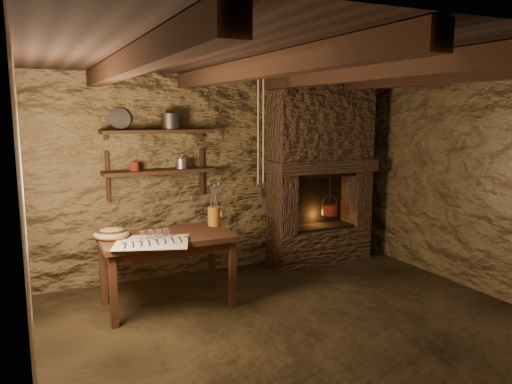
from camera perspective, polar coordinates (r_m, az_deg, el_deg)
name	(u,v)px	position (r m, az deg, el deg)	size (l,w,h in m)	color
floor	(305,329)	(4.75, 5.62, -15.34)	(4.50, 4.50, 0.00)	black
back_wall	(224,174)	(6.18, -3.68, 2.01)	(4.50, 0.04, 2.40)	#4E3C24
front_wall	(506,262)	(2.91, 26.64, -7.16)	(4.50, 0.04, 2.40)	#4E3C24
left_wall	(25,225)	(3.79, -24.87, -3.40)	(0.04, 4.00, 2.40)	#4E3C24
right_wall	(489,185)	(5.86, 25.11, 0.78)	(0.04, 4.00, 2.40)	#4E3C24
ceiling	(309,60)	(4.35, 6.13, 14.82)	(4.50, 4.00, 0.04)	black
beam_far_left	(129,63)	(3.79, -14.32, 14.06)	(0.14, 3.95, 0.16)	black
beam_mid_left	(255,68)	(4.10, -0.06, 13.95)	(0.14, 3.95, 0.16)	black
beam_mid_right	(358,72)	(4.61, 11.58, 13.24)	(0.14, 3.95, 0.16)	black
beam_far_right	(443,76)	(5.27, 20.57, 12.32)	(0.14, 3.95, 0.16)	black
shelf_lower	(159,171)	(5.76, -11.02, 2.34)	(1.25, 0.30, 0.04)	black
shelf_upper	(158,131)	(5.72, -11.16, 6.82)	(1.25, 0.30, 0.04)	black
hearth	(320,169)	(6.53, 7.35, 2.58)	(1.43, 0.51, 2.30)	#3B281D
work_table	(167,268)	(5.20, -10.10, -8.51)	(1.31, 0.75, 0.75)	black
linen_cloth	(152,242)	(4.83, -11.81, -5.64)	(0.68, 0.55, 0.01)	beige
pewter_cutlery_row	(152,242)	(4.81, -11.75, -5.58)	(0.57, 0.22, 0.01)	gray
drinking_glasses	(151,234)	(4.95, -11.93, -4.72)	(0.22, 0.07, 0.09)	white
stoneware_jug	(214,207)	(5.41, -4.81, -1.73)	(0.18, 0.18, 0.47)	#AE7621
wooden_bowl	(111,234)	(5.08, -16.19, -4.64)	(0.35, 0.35, 0.12)	olive
iron_stockpot	(171,122)	(5.76, -9.71, 7.87)	(0.21, 0.21, 0.16)	#33312D
tin_pan	(120,119)	(5.73, -15.33, 8.07)	(0.24, 0.24, 0.03)	#A5A49F
small_kettle	(182,163)	(5.82, -8.51, 3.25)	(0.17, 0.13, 0.18)	#A5A49F
rusty_tin	(135,166)	(5.69, -13.71, 2.88)	(0.10, 0.10, 0.10)	#5E1B12
red_pot	(330,209)	(6.64, 8.40, -1.92)	(0.25, 0.25, 0.54)	maroon
hanging_ropes	(261,128)	(5.28, 0.55, 7.35)	(0.08, 0.08, 1.20)	beige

